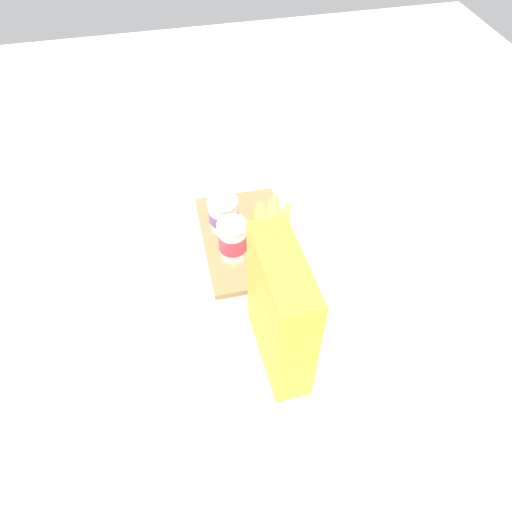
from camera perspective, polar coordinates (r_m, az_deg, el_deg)
The scene contains 6 objects.
ground_plane at distance 1.15m, azimuth -1.17°, elevation 1.80°, with size 2.40×2.40×0.00m, color silver.
cutting_board at distance 1.14m, azimuth -1.18°, elevation 2.08°, with size 0.32×0.20×0.02m, color olive.
cereal_box at distance 0.85m, azimuth 2.68°, elevation -6.81°, with size 0.20×0.07×0.28m, color yellow.
yogurt_cup_front at distance 1.06m, azimuth -2.80°, elevation 1.92°, with size 0.07×0.07×0.10m.
yogurt_cup_back at distance 1.13m, azimuth -3.92°, elevation 5.02°, with size 0.07×0.07×0.08m.
banana_bunch at distance 1.14m, azimuth 1.63°, elevation 3.89°, with size 0.19×0.13×0.04m.
Camera 1 is at (-0.77, 0.15, 0.84)m, focal length 33.48 mm.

